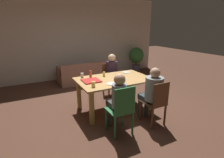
{
  "coord_description": "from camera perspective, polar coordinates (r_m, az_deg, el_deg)",
  "views": [
    {
      "loc": [
        -1.88,
        -3.5,
        1.99
      ],
      "look_at": [
        0.0,
        0.1,
        0.74
      ],
      "focal_mm": 28.56,
      "sensor_mm": 36.0,
      "label": 1
    }
  ],
  "objects": [
    {
      "name": "ground_plane",
      "position": [
        4.44,
        0.61,
        -9.5
      ],
      "size": [
        20.0,
        20.0,
        0.0
      ],
      "primitive_type": "plane",
      "color": "#543325"
    },
    {
      "name": "back_wall",
      "position": [
        6.96,
        -12.11,
        12.59
      ],
      "size": [
        7.05,
        0.12,
        2.98
      ],
      "primitive_type": "cube",
      "color": "beige",
      "rests_on": "ground"
    },
    {
      "name": "dining_table",
      "position": [
        4.19,
        0.63,
        -1.39
      ],
      "size": [
        1.7,
        1.08,
        0.78
      ],
      "color": "tan",
      "rests_on": "ground"
    },
    {
      "name": "chair_0",
      "position": [
        3.27,
        3.17,
        -9.48
      ],
      "size": [
        0.43,
        0.42,
        0.96
      ],
      "color": "#286F3C",
      "rests_on": "ground"
    },
    {
      "name": "person_0",
      "position": [
        3.33,
        1.78,
        -6.03
      ],
      "size": [
        0.28,
        0.5,
        1.16
      ],
      "color": "#3B3B37",
      "rests_on": "ground"
    },
    {
      "name": "chair_1",
      "position": [
        3.68,
        13.93,
        -7.29
      ],
      "size": [
        0.39,
        0.45,
        0.94
      ],
      "color": "brown",
      "rests_on": "ground"
    },
    {
      "name": "person_1",
      "position": [
        3.7,
        12.71,
        -3.62
      ],
      "size": [
        0.36,
        0.53,
        1.19
      ],
      "color": "#2F3B3F",
      "rests_on": "ground"
    },
    {
      "name": "chair_2",
      "position": [
        5.23,
        -0.46,
        0.49
      ],
      "size": [
        0.45,
        0.43,
        0.9
      ],
      "color": "brown",
      "rests_on": "ground"
    },
    {
      "name": "person_2",
      "position": [
        5.06,
        0.23,
        2.46
      ],
      "size": [
        0.32,
        0.48,
        1.2
      ],
      "color": "#423446",
      "rests_on": "ground"
    },
    {
      "name": "pizza_box_0",
      "position": [
        3.99,
        -6.68,
        -0.54
      ],
      "size": [
        0.38,
        0.38,
        0.02
      ],
      "color": "red",
      "rests_on": "dining_table"
    },
    {
      "name": "plate_0",
      "position": [
        4.07,
        3.18,
        -0.12
      ],
      "size": [
        0.21,
        0.21,
        0.03
      ],
      "color": "white",
      "rests_on": "dining_table"
    },
    {
      "name": "plate_1",
      "position": [
        4.71,
        4.54,
        2.17
      ],
      "size": [
        0.21,
        0.21,
        0.01
      ],
      "color": "white",
      "rests_on": "dining_table"
    },
    {
      "name": "plate_2",
      "position": [
        3.79,
        0.02,
        -1.5
      ],
      "size": [
        0.24,
        0.24,
        0.01
      ],
      "color": "white",
      "rests_on": "dining_table"
    },
    {
      "name": "drinking_glass_0",
      "position": [
        4.3,
        -9.52,
        1.21
      ],
      "size": [
        0.07,
        0.07,
        0.11
      ],
      "primitive_type": "cylinder",
      "color": "silver",
      "rests_on": "dining_table"
    },
    {
      "name": "drinking_glass_1",
      "position": [
        4.33,
        -2.62,
        1.57
      ],
      "size": [
        0.06,
        0.06,
        0.11
      ],
      "primitive_type": "cylinder",
      "color": "#E4C767",
      "rests_on": "dining_table"
    },
    {
      "name": "drinking_glass_2",
      "position": [
        3.61,
        -5.99,
        -1.67
      ],
      "size": [
        0.08,
        0.08,
        0.11
      ],
      "primitive_type": "cylinder",
      "color": "#E7C662",
      "rests_on": "dining_table"
    },
    {
      "name": "drinking_glass_3",
      "position": [
        4.32,
        -6.86,
        1.66
      ],
      "size": [
        0.06,
        0.06,
        0.15
      ],
      "primitive_type": "cylinder",
      "color": "#B84E33",
      "rests_on": "dining_table"
    },
    {
      "name": "couch",
      "position": [
        6.47,
        -9.05,
        1.45
      ],
      "size": [
        1.73,
        0.87,
        0.74
      ],
      "color": "#9A6A58",
      "rests_on": "ground"
    },
    {
      "name": "potted_plant",
      "position": [
        7.78,
        7.82,
        7.05
      ],
      "size": [
        0.61,
        0.61,
        1.06
      ],
      "color": "#534D61",
      "rests_on": "ground"
    }
  ]
}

